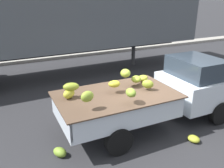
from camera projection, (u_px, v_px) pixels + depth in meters
ground at (143, 126)px, 6.42m from camera, size 220.00×220.00×0.00m
curb_strip at (62, 56)px, 13.32m from camera, size 80.00×0.80×0.16m
pickup_truck at (182, 88)px, 6.65m from camera, size 5.21×1.81×1.70m
semi_trailer at (64, 15)px, 9.64m from camera, size 12.03×2.72×3.95m
fallen_banana_bunch_near_tailgate at (60, 152)px, 5.22m from camera, size 0.36×0.40×0.20m
fallen_banana_bunch_by_wheel at (194, 139)px, 5.72m from camera, size 0.31×0.36×0.16m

